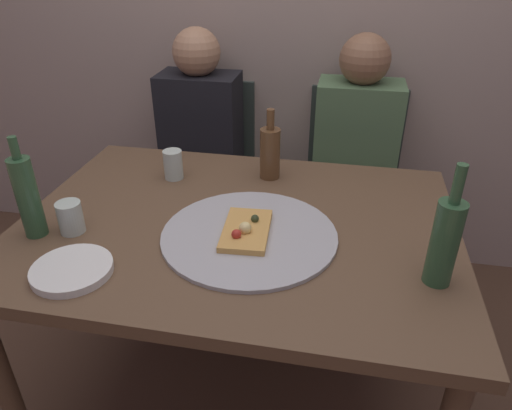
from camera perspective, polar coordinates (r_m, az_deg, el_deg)
ground_plane at (r=1.94m, az=-1.82°, el=-21.01°), size 8.00×8.00×0.00m
dining_table at (r=1.49m, az=-2.22°, el=-4.64°), size 1.32×0.96×0.75m
pizza_tray at (r=1.37m, az=-0.81°, el=-3.64°), size 0.51×0.51×0.01m
pizza_slice_last at (r=1.36m, az=-1.21°, el=-3.02°), size 0.14×0.23×0.05m
wine_bottle at (r=1.67m, az=1.70°, el=6.40°), size 0.07×0.07×0.25m
beer_bottle at (r=1.47m, az=-25.79°, el=0.96°), size 0.06×0.06×0.30m
water_bottle at (r=1.23m, az=21.78°, el=-3.99°), size 0.07×0.07×0.32m
tumbler_near at (r=1.47m, az=-21.42°, el=-1.40°), size 0.07×0.07×0.10m
tumbler_far at (r=1.71m, az=-9.94°, el=4.81°), size 0.07×0.07×0.10m
plate_stack at (r=1.32m, az=-21.26°, el=-7.27°), size 0.21×0.21×0.02m
chair_left at (r=2.39m, az=-5.93°, el=5.11°), size 0.44×0.44×0.90m
chair_right at (r=2.30m, az=11.45°, el=3.61°), size 0.44×0.44×0.90m
guest_in_sweater at (r=2.21m, az=-7.21°, el=6.51°), size 0.36×0.56×1.17m
guest_in_beanie at (r=2.11m, az=11.71°, el=4.95°), size 0.36×0.56×1.17m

